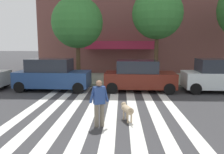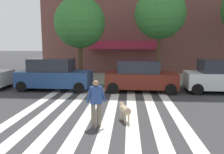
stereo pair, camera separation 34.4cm
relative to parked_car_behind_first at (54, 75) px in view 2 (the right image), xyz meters
The scene contains 9 objects.
ground_plane 5.56m from the parked_car_behind_first, 60.79° to the right, with size 160.00×160.00×0.00m, color #353538.
sidewalk_far 5.18m from the parked_car_behind_first, 58.40° to the left, with size 80.00×6.00×0.15m, color #93A28F.
crosswalk_stripes 5.96m from the parked_car_behind_first, 54.29° to the right, with size 6.75×11.66×0.01m.
parked_car_behind_first is the anchor object (origin of this frame).
parked_car_third_in_line 5.36m from the parked_car_behind_first, ahead, with size 4.28×2.08×1.88m.
street_tree_nearest 4.44m from the parked_car_behind_first, 66.76° to the left, with size 3.64×3.64×6.04m.
street_tree_middle 8.50m from the parked_car_behind_first, 24.32° to the left, with size 3.63×3.63×6.66m.
pedestrian_dog_walker 7.00m from the parked_car_behind_first, 59.77° to the right, with size 0.69×0.36×1.64m.
dog_on_leash 7.05m from the parked_car_behind_first, 50.26° to the right, with size 0.49×0.94×0.65m.
Camera 2 is at (1.96, -2.58, 2.87)m, focal length 35.87 mm.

